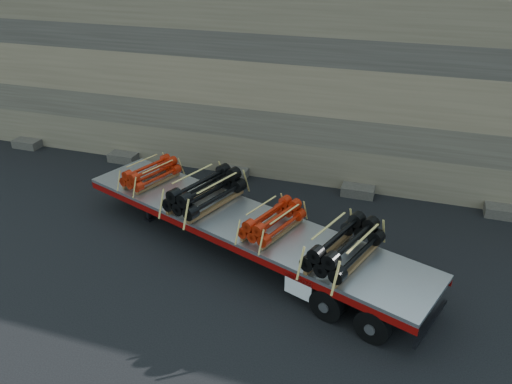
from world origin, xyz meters
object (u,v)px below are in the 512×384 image
bundle_midrear (273,221)px  trailer (244,236)px  bundle_midfront (206,192)px  bundle_front (151,173)px  bundle_rear (344,247)px

bundle_midrear → trailer: bearing=180.0°
bundle_midfront → bundle_midrear: 2.59m
bundle_front → bundle_rear: 7.40m
bundle_front → bundle_midfront: (2.38, -0.86, 0.11)m
trailer → bundle_midrear: size_ratio=5.95×
bundle_front → bundle_midfront: 2.53m
trailer → bundle_rear: (3.16, -1.14, 1.01)m
bundle_midfront → bundle_midrear: bundle_midfront is taller
bundle_rear → bundle_midfront: bearing=180.0°
trailer → bundle_midrear: 1.43m
trailer → bundle_midfront: bearing=-180.0°
bundle_front → bundle_midfront: bearing=-0.0°
bundle_midrear → bundle_midfront: bearing=180.0°
trailer → bundle_front: bundle_front is taller
bundle_front → bundle_rear: size_ratio=0.80×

